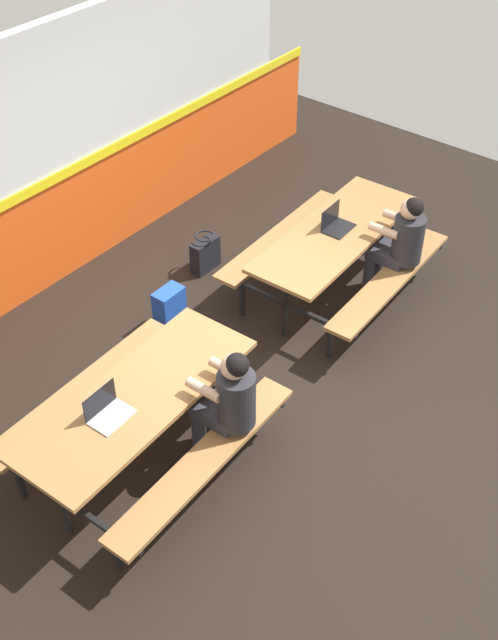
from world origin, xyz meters
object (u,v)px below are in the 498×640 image
(laptop_silver, at_px, (107,411))
(student_further, at_px, (400,240))
(picnic_table_right, at_px, (335,245))
(student_nearer, at_px, (228,399))
(backpack_dark, at_px, (169,309))
(picnic_table_left, at_px, (140,410))
(laptop_dark, at_px, (336,224))
(tote_bag_bright, at_px, (205,254))

(laptop_silver, bearing_deg, student_further, -8.62)
(picnic_table_right, xyz_separation_m, student_nearer, (-2.36, -0.60, 0.13))
(student_further, xyz_separation_m, backpack_dark, (-1.75, 1.47, -0.49))
(student_nearer, bearing_deg, picnic_table_left, 128.49)
(picnic_table_right, distance_m, backpack_dark, 1.75)
(student_nearer, distance_m, student_further, 2.67)
(picnic_table_left, height_order, laptop_dark, laptop_dark)
(backpack_dark, bearing_deg, laptop_dark, -30.62)
(student_further, bearing_deg, backpack_dark, 140.00)
(laptop_silver, distance_m, backpack_dark, 1.98)
(picnic_table_left, distance_m, laptop_dark, 2.85)
(picnic_table_left, xyz_separation_m, laptop_dark, (2.84, 0.10, 0.21))
(student_further, distance_m, backpack_dark, 2.34)
(student_nearer, height_order, laptop_dark, student_nearer)
(laptop_dark, bearing_deg, picnic_table_left, -178.03)
(picnic_table_right, height_order, student_nearer, student_nearer)
(laptop_silver, xyz_separation_m, laptop_dark, (3.13, 0.07, 0.00))
(student_nearer, height_order, backpack_dark, student_nearer)
(backpack_dark, bearing_deg, picnic_table_right, -32.60)
(student_nearer, bearing_deg, picnic_table_right, 14.21)
(picnic_table_right, distance_m, laptop_dark, 0.22)
(picnic_table_left, bearing_deg, laptop_dark, 1.97)
(tote_bag_bright, bearing_deg, student_nearer, -134.70)
(laptop_silver, bearing_deg, student_nearer, -38.42)
(student_nearer, relative_size, student_further, 1.00)
(student_nearer, distance_m, backpack_dark, 1.84)
(backpack_dark, distance_m, tote_bag_bright, 0.99)
(backpack_dark, bearing_deg, picnic_table_left, -143.97)
(picnic_table_left, xyz_separation_m, picnic_table_right, (2.79, 0.06, 0.00))
(laptop_silver, bearing_deg, picnic_table_right, 0.60)
(student_further, bearing_deg, laptop_silver, 171.38)
(student_nearer, bearing_deg, backpack_dark, 58.84)
(student_nearer, bearing_deg, laptop_dark, 14.81)
(picnic_table_right, height_order, student_further, student_further)
(student_nearer, relative_size, laptop_dark, 3.67)
(student_further, height_order, laptop_silver, student_further)
(picnic_table_right, height_order, laptop_silver, laptop_silver)
(tote_bag_bright, bearing_deg, picnic_table_right, -67.84)
(student_nearer, xyz_separation_m, laptop_dark, (2.41, 0.64, 0.08))
(picnic_table_right, bearing_deg, tote_bag_bright, 112.16)
(laptop_dark, xyz_separation_m, backpack_dark, (-1.49, 0.88, -0.57))
(picnic_table_left, bearing_deg, student_further, -8.92)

